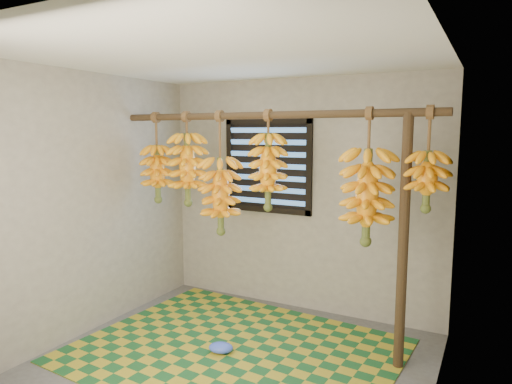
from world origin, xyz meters
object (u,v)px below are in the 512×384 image
Objects in this scene: woven_mat at (235,351)px; banana_bunch_c at (221,196)px; banana_bunch_a at (158,173)px; banana_bunch_f at (427,181)px; banana_bunch_b at (188,169)px; support_post at (403,244)px; banana_bunch_d at (268,172)px; banana_bunch_e at (367,197)px; plastic_bag at (221,348)px.

woven_mat is 1.37m from banana_bunch_c.
banana_bunch_a is (-1.11, 0.38, 1.44)m from woven_mat.
woven_mat is 2.11m from banana_bunch_f.
support_post is at bearing 0.00° from banana_bunch_b.
banana_bunch_d is (1.23, 0.00, 0.07)m from banana_bunch_a.
banana_bunch_b is 1.74m from banana_bunch_e.
banana_bunch_d is 0.89m from banana_bunch_e.
banana_bunch_b is 1.02× the size of banana_bunch_d.
banana_bunch_d is at bearing 0.00° from banana_bunch_c.
banana_bunch_b is 1.15× the size of banana_bunch_f.
banana_bunch_c is at bearing -0.00° from banana_bunch_b.
plastic_bag is at bearing -35.73° from banana_bunch_b.
plastic_bag is at bearing -162.65° from banana_bunch_f.
plastic_bag is 1.75m from banana_bunch_e.
banana_bunch_b is (0.37, 0.00, 0.05)m from banana_bunch_a.
banana_bunch_f reaches higher than support_post.
banana_bunch_b reaches higher than support_post.
plastic_bag is 1.80m from banana_bunch_a.
banana_bunch_b is at bearing 180.00° from banana_bunch_d.
woven_mat is 12.35× the size of plastic_bag.
banana_bunch_c is 1.31× the size of banana_bunch_d.
plastic_bag is 2.15m from banana_bunch_f.
banana_bunch_c reaches higher than woven_mat.
support_post is 2.08m from banana_bunch_b.
woven_mat is at bearing -19.01° from banana_bunch_a.
banana_bunch_a reaches higher than woven_mat.
banana_bunch_f is (1.44, 0.38, 1.49)m from woven_mat.
banana_bunch_e is at bearing -180.00° from banana_bunch_f.
plastic_bag is 1.66m from banana_bunch_b.
support_post is at bearing 0.00° from banana_bunch_d.
banana_bunch_a is at bearing 180.00° from support_post.
banana_bunch_c and banana_bunch_f have the same top height.
plastic_bag is 0.24× the size of banana_bunch_d.
plastic_bag is at bearing -160.87° from support_post.
banana_bunch_a is 0.37m from banana_bunch_b.
banana_bunch_c is (0.74, -0.00, -0.18)m from banana_bunch_a.
banana_bunch_b is at bearing 0.00° from banana_bunch_a.
banana_bunch_e is at bearing -180.00° from support_post.
banana_bunch_f is at bearing 0.00° from banana_bunch_a.
woven_mat is at bearing -46.15° from banana_bunch_c.
banana_bunch_a is 0.82× the size of banana_bunch_e.
banana_bunch_f is at bearing 0.00° from banana_bunch_b.
banana_bunch_d is at bearing 0.00° from banana_bunch_b.
banana_bunch_a reaches higher than plastic_bag.
banana_bunch_b is 0.78× the size of banana_bunch_c.
banana_bunch_c is at bearing 180.00° from banana_bunch_e.
woven_mat is at bearing -165.13° from banana_bunch_f.
banana_bunch_d reaches higher than support_post.
support_post is 1.27m from banana_bunch_d.
banana_bunch_e is at bearing 0.00° from banana_bunch_c.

